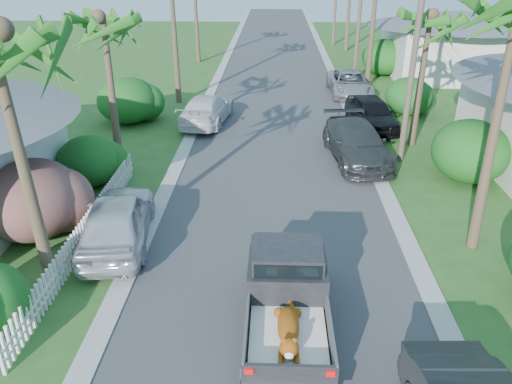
{
  "coord_description": "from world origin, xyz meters",
  "views": [
    {
      "loc": [
        -0.08,
        -8.0,
        8.56
      ],
      "look_at": [
        -0.64,
        6.63,
        1.4
      ],
      "focal_mm": 35.0,
      "sensor_mm": 36.0,
      "label": 1
    }
  ],
  "objects_px": {
    "parked_car_ln": "(117,220)",
    "utility_pole_b": "(414,56)",
    "parked_car_lf": "(207,110)",
    "parked_car_rd": "(349,84)",
    "pickup_truck": "(287,289)",
    "parked_car_rm": "(357,143)",
    "palm_r_b": "(430,16)",
    "parked_car_rf": "(371,113)",
    "utility_pole_c": "(360,13)",
    "house_right_far": "(454,46)",
    "palm_l_b": "(102,18)"
  },
  "relations": [
    {
      "from": "parked_car_rm",
      "to": "parked_car_rd",
      "type": "relative_size",
      "value": 1.04
    },
    {
      "from": "utility_pole_b",
      "to": "parked_car_rd",
      "type": "bearing_deg",
      "value": 94.53
    },
    {
      "from": "parked_car_rf",
      "to": "parked_car_lf",
      "type": "relative_size",
      "value": 0.91
    },
    {
      "from": "parked_car_rm",
      "to": "utility_pole_b",
      "type": "distance_m",
      "value": 4.29
    },
    {
      "from": "parked_car_rf",
      "to": "parked_car_ln",
      "type": "distance_m",
      "value": 15.52
    },
    {
      "from": "parked_car_ln",
      "to": "palm_r_b",
      "type": "relative_size",
      "value": 0.69
    },
    {
      "from": "parked_car_rf",
      "to": "parked_car_lf",
      "type": "bearing_deg",
      "value": 169.24
    },
    {
      "from": "palm_r_b",
      "to": "utility_pole_c",
      "type": "bearing_deg",
      "value": 94.4
    },
    {
      "from": "parked_car_rf",
      "to": "utility_pole_c",
      "type": "bearing_deg",
      "value": 78.91
    },
    {
      "from": "pickup_truck",
      "to": "parked_car_rf",
      "type": "height_order",
      "value": "pickup_truck"
    },
    {
      "from": "parked_car_rf",
      "to": "house_right_far",
      "type": "relative_size",
      "value": 0.53
    },
    {
      "from": "parked_car_ln",
      "to": "utility_pole_c",
      "type": "distance_m",
      "value": 25.06
    },
    {
      "from": "parked_car_ln",
      "to": "palm_l_b",
      "type": "relative_size",
      "value": 0.67
    },
    {
      "from": "palm_r_b",
      "to": "palm_l_b",
      "type": "bearing_deg",
      "value": -167.38
    },
    {
      "from": "parked_car_rd",
      "to": "house_right_far",
      "type": "xyz_separation_m",
      "value": [
        8.28,
        5.91,
        1.38
      ]
    },
    {
      "from": "parked_car_lf",
      "to": "palm_l_b",
      "type": "relative_size",
      "value": 0.71
    },
    {
      "from": "parked_car_lf",
      "to": "utility_pole_b",
      "type": "bearing_deg",
      "value": 159.29
    },
    {
      "from": "parked_car_rd",
      "to": "parked_car_lf",
      "type": "height_order",
      "value": "parked_car_lf"
    },
    {
      "from": "parked_car_rm",
      "to": "palm_l_b",
      "type": "height_order",
      "value": "palm_l_b"
    },
    {
      "from": "pickup_truck",
      "to": "house_right_far",
      "type": "height_order",
      "value": "house_right_far"
    },
    {
      "from": "pickup_truck",
      "to": "parked_car_lf",
      "type": "xyz_separation_m",
      "value": [
        -4.03,
        15.9,
        -0.25
      ]
    },
    {
      "from": "parked_car_rf",
      "to": "utility_pole_c",
      "type": "height_order",
      "value": "utility_pole_c"
    },
    {
      "from": "utility_pole_c",
      "to": "parked_car_rf",
      "type": "bearing_deg",
      "value": -93.26
    },
    {
      "from": "utility_pole_c",
      "to": "parked_car_rd",
      "type": "bearing_deg",
      "value": -102.68
    },
    {
      "from": "parked_car_rd",
      "to": "utility_pole_b",
      "type": "distance_m",
      "value": 11.77
    },
    {
      "from": "pickup_truck",
      "to": "parked_car_rm",
      "type": "xyz_separation_m",
      "value": [
        3.3,
        10.95,
        -0.21
      ]
    },
    {
      "from": "parked_car_rm",
      "to": "parked_car_lf",
      "type": "xyz_separation_m",
      "value": [
        -7.33,
        4.95,
        -0.04
      ]
    },
    {
      "from": "parked_car_rd",
      "to": "house_right_far",
      "type": "relative_size",
      "value": 0.59
    },
    {
      "from": "parked_car_ln",
      "to": "utility_pole_c",
      "type": "height_order",
      "value": "utility_pole_c"
    },
    {
      "from": "parked_car_rf",
      "to": "palm_l_b",
      "type": "bearing_deg",
      "value": -162.97
    },
    {
      "from": "parked_car_rm",
      "to": "palm_r_b",
      "type": "relative_size",
      "value": 0.77
    },
    {
      "from": "parked_car_lf",
      "to": "utility_pole_b",
      "type": "distance_m",
      "value": 11.22
    },
    {
      "from": "house_right_far",
      "to": "utility_pole_b",
      "type": "height_order",
      "value": "utility_pole_b"
    },
    {
      "from": "parked_car_ln",
      "to": "parked_car_lf",
      "type": "height_order",
      "value": "parked_car_ln"
    },
    {
      "from": "palm_r_b",
      "to": "pickup_truck",
      "type": "bearing_deg",
      "value": -115.87
    },
    {
      "from": "house_right_far",
      "to": "utility_pole_c",
      "type": "bearing_deg",
      "value": -164.88
    },
    {
      "from": "parked_car_rm",
      "to": "parked_car_ln",
      "type": "distance_m",
      "value": 11.32
    },
    {
      "from": "parked_car_ln",
      "to": "utility_pole_b",
      "type": "bearing_deg",
      "value": -152.7
    },
    {
      "from": "parked_car_rf",
      "to": "parked_car_lf",
      "type": "height_order",
      "value": "parked_car_rf"
    },
    {
      "from": "parked_car_rm",
      "to": "parked_car_lf",
      "type": "distance_m",
      "value": 8.85
    },
    {
      "from": "parked_car_lf",
      "to": "utility_pole_b",
      "type": "xyz_separation_m",
      "value": [
        9.33,
        -4.92,
        3.84
      ]
    },
    {
      "from": "parked_car_rm",
      "to": "parked_car_ln",
      "type": "bearing_deg",
      "value": -146.65
    },
    {
      "from": "palm_l_b",
      "to": "parked_car_rm",
      "type": "bearing_deg",
      "value": 5.3
    },
    {
      "from": "pickup_truck",
      "to": "parked_car_rf",
      "type": "bearing_deg",
      "value": 73.09
    },
    {
      "from": "pickup_truck",
      "to": "parked_car_lf",
      "type": "bearing_deg",
      "value": 104.23
    },
    {
      "from": "parked_car_lf",
      "to": "house_right_far",
      "type": "height_order",
      "value": "house_right_far"
    },
    {
      "from": "palm_l_b",
      "to": "utility_pole_b",
      "type": "distance_m",
      "value": 12.54
    },
    {
      "from": "house_right_far",
      "to": "utility_pole_c",
      "type": "relative_size",
      "value": 1.0
    },
    {
      "from": "parked_car_rm",
      "to": "utility_pole_c",
      "type": "bearing_deg",
      "value": 75.21
    },
    {
      "from": "parked_car_rf",
      "to": "palm_r_b",
      "type": "xyz_separation_m",
      "value": [
        1.6,
        -2.47,
        5.14
      ]
    }
  ]
}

